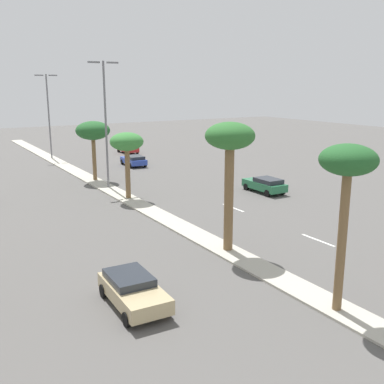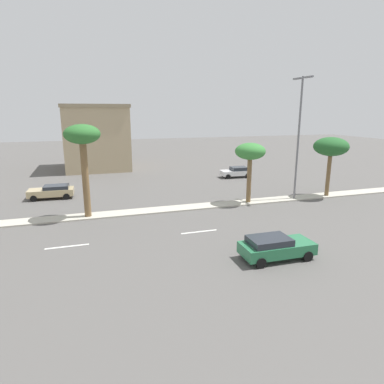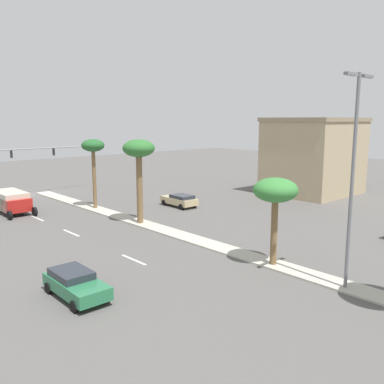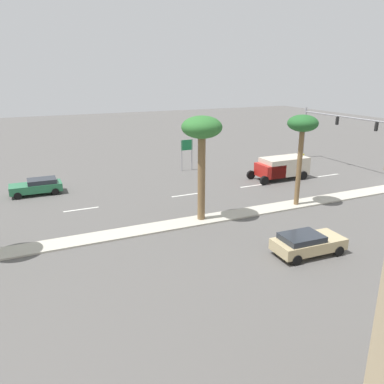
% 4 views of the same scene
% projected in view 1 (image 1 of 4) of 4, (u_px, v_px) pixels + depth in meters
% --- Properties ---
extents(ground_plane, '(160.00, 160.00, 0.00)m').
position_uv_depth(ground_plane, '(143.00, 207.00, 37.46)').
color(ground_plane, '#565451').
extents(median_curb, '(1.80, 87.52, 0.12)m').
position_uv_depth(median_curb, '(101.00, 185.00, 45.54)').
color(median_curb, '#B7B2A3').
rests_on(median_curb, ground).
extents(lane_stripe_rear, '(0.20, 2.80, 0.01)m').
position_uv_depth(lane_stripe_rear, '(318.00, 240.00, 29.57)').
color(lane_stripe_rear, silver).
rests_on(lane_stripe_rear, ground).
extents(lane_stripe_inboard, '(0.20, 2.80, 0.01)m').
position_uv_depth(lane_stripe_inboard, '(233.00, 208.00, 37.32)').
color(lane_stripe_inboard, silver).
rests_on(lane_stripe_inboard, ground).
extents(palm_tree_right, '(2.41, 2.41, 7.39)m').
position_uv_depth(palm_tree_right, '(348.00, 169.00, 18.82)').
color(palm_tree_right, brown).
rests_on(palm_tree_right, median_curb).
extents(palm_tree_mid, '(2.89, 2.89, 7.68)m').
position_uv_depth(palm_tree_mid, '(230.00, 144.00, 26.16)').
color(palm_tree_mid, brown).
rests_on(palm_tree_mid, median_curb).
extents(palm_tree_rear, '(2.89, 2.89, 5.76)m').
position_uv_depth(palm_tree_rear, '(127.00, 144.00, 39.06)').
color(palm_tree_rear, brown).
rests_on(palm_tree_rear, median_curb).
extents(palm_tree_far, '(3.49, 3.49, 6.11)m').
position_uv_depth(palm_tree_far, '(93.00, 131.00, 46.63)').
color(palm_tree_far, brown).
rests_on(palm_tree_far, median_curb).
extents(street_lamp_near, '(2.90, 0.24, 11.87)m').
position_uv_depth(street_lamp_near, '(105.00, 116.00, 42.93)').
color(street_lamp_near, slate).
rests_on(street_lamp_near, median_curb).
extents(street_lamp_far, '(2.90, 0.24, 11.06)m').
position_uv_depth(street_lamp_far, '(48.00, 110.00, 60.48)').
color(street_lamp_far, slate).
rests_on(street_lamp_far, median_curb).
extents(sedan_blue_inboard, '(2.32, 4.46, 1.32)m').
position_uv_depth(sedan_blue_inboard, '(134.00, 160.00, 56.42)').
color(sedan_blue_inboard, '#2D47AD').
rests_on(sedan_blue_inboard, ground).
extents(sedan_green_trailing, '(2.08, 4.49, 1.42)m').
position_uv_depth(sedan_green_trailing, '(265.00, 184.00, 42.49)').
color(sedan_green_trailing, '#287047').
rests_on(sedan_green_trailing, ground).
extents(sedan_tan_leading, '(2.24, 4.48, 1.36)m').
position_uv_depth(sedan_tan_leading, '(133.00, 290.00, 20.72)').
color(sedan_tan_leading, tan).
rests_on(sedan_tan_leading, ground).
extents(sedan_red_rear, '(1.98, 4.23, 1.37)m').
position_uv_depth(sedan_red_rear, '(128.00, 148.00, 66.86)').
color(sedan_red_rear, red).
rests_on(sedan_red_rear, ground).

